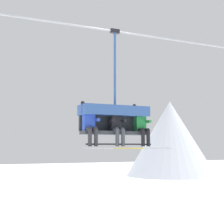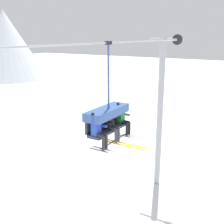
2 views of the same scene
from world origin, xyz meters
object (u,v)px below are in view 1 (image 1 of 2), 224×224
chairlift_chair (114,115)px  skier_green (142,125)px  skier_black (117,125)px  skier_blue (90,124)px

chairlift_chair → skier_green: bearing=-14.6°
chairlift_chair → skier_green: 0.90m
skier_black → skier_green: skier_green is taller
skier_blue → skier_black: skier_blue is taller
skier_black → chairlift_chair: bearing=90.0°
skier_black → skier_green: (0.82, 0.01, 0.02)m
skier_blue → skier_green: size_ratio=1.00×
chairlift_chair → skier_blue: bearing=-165.5°
chairlift_chair → skier_blue: chairlift_chair is taller
skier_blue → skier_green: 1.64m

